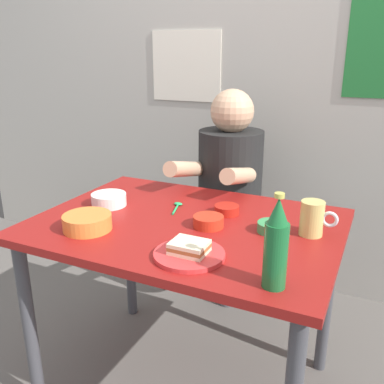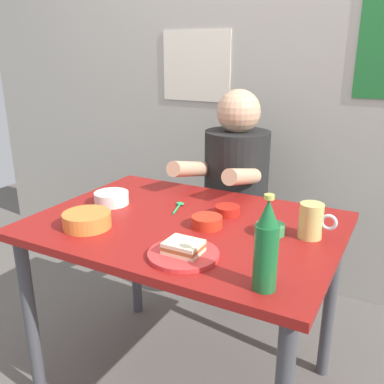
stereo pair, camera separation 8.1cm
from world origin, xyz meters
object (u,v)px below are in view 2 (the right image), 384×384
Objects in this scene: rice_bowl_white at (112,198)px; plate_orange at (183,254)px; dining_table at (186,245)px; stool at (234,248)px; person_seated at (236,173)px; beer_mug at (312,221)px; beer_bottle at (266,248)px; sandwich at (183,247)px.

plate_orange is at bearing -28.72° from rice_bowl_white.
plate_orange is (0.13, -0.25, 0.10)m from dining_table.
stool is (-0.06, 0.63, -0.30)m from dining_table.
person_seated is 5.71× the size of beer_mug.
beer_bottle is 1.87× the size of rice_bowl_white.
beer_bottle is (0.47, -0.93, 0.51)m from stool.
stool is 3.57× the size of beer_mug.
beer_bottle is at bearing -63.42° from stool.
person_seated reaches higher than beer_bottle.
sandwich is 0.42× the size of beer_bottle.
plate_orange reaches higher than dining_table.
sandwich reaches higher than plate_orange.
person_seated is 2.75× the size of beer_bottle.
beer_bottle reaches higher than plate_orange.
stool is 0.87m from beer_mug.
dining_table is 2.44× the size of stool.
sandwich is 0.79× the size of rice_bowl_white.
person_seated reaches higher than rice_bowl_white.
sandwich is at bearing 168.14° from beer_bottle.
beer_mug is at bearing 3.99° from rice_bowl_white.
rice_bowl_white is (-0.30, -0.61, 0.42)m from stool.
person_seated is at bearing 116.86° from beer_bottle.
beer_mug is (0.31, 0.32, 0.05)m from plate_orange.
dining_table is at bearing 117.90° from plate_orange.
dining_table is 0.30m from plate_orange.
dining_table reaches higher than stool.
beer_mug reaches higher than rice_bowl_white.
person_seated is (-0.06, 0.62, 0.12)m from dining_table.
stool is at bearing 95.53° from dining_table.
rice_bowl_white is at bearing 156.92° from beer_bottle.
dining_table is at bearing 143.16° from beer_bottle.
person_seated is (0.00, -0.01, 0.42)m from stool.
person_seated reaches higher than plate_orange.
stool is 3.21× the size of rice_bowl_white.
stool is at bearing 116.58° from beer_bottle.
rice_bowl_white reaches higher than stool.
sandwich is at bearing -77.52° from person_seated.
dining_table is 0.38m from rice_bowl_white.
beer_bottle is at bearing -11.86° from sandwich.
beer_mug reaches higher than plate_orange.
beer_bottle is at bearing -23.08° from rice_bowl_white.
sandwich is 0.45m from beer_mug.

